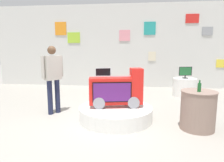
# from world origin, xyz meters

# --- Properties ---
(ground_plane) EXTENTS (30.00, 30.00, 0.00)m
(ground_plane) POSITION_xyz_m (0.00, 0.00, 0.00)
(ground_plane) COLOR #9E998E
(back_wall_display) EXTENTS (10.60, 0.13, 3.38)m
(back_wall_display) POSITION_xyz_m (0.01, 4.47, 1.69)
(back_wall_display) COLOR silver
(back_wall_display) RESTS_ON ground
(main_display_pedestal) EXTENTS (1.63, 1.63, 0.30)m
(main_display_pedestal) POSITION_xyz_m (0.33, 0.35, 0.15)
(main_display_pedestal) COLOR white
(main_display_pedestal) RESTS_ON ground
(novelty_firetruck_tv) EXTENTS (1.20, 0.55, 0.86)m
(novelty_firetruck_tv) POSITION_xyz_m (0.36, 0.34, 0.65)
(novelty_firetruck_tv) COLOR gray
(novelty_firetruck_tv) RESTS_ON main_display_pedestal
(display_pedestal_left_rear) EXTENTS (0.81, 0.81, 0.61)m
(display_pedestal_left_rear) POSITION_xyz_m (-0.22, 2.08, 0.30)
(display_pedestal_left_rear) COLOR white
(display_pedestal_left_rear) RESTS_ON ground
(tv_on_left_rear) EXTENTS (0.47, 0.22, 0.39)m
(tv_on_left_rear) POSITION_xyz_m (-0.22, 2.08, 0.83)
(tv_on_left_rear) COLOR black
(tv_on_left_rear) RESTS_ON display_pedestal_left_rear
(display_pedestal_center_rear) EXTENTS (0.76, 0.76, 0.61)m
(display_pedestal_center_rear) POSITION_xyz_m (2.40, 2.90, 0.30)
(display_pedestal_center_rear) COLOR white
(display_pedestal_center_rear) RESTS_ON ground
(tv_on_center_rear) EXTENTS (0.43, 0.18, 0.38)m
(tv_on_center_rear) POSITION_xyz_m (2.40, 2.89, 0.82)
(tv_on_center_rear) COLOR black
(tv_on_center_rear) RESTS_ON display_pedestal_center_rear
(side_table_round) EXTENTS (0.68, 0.68, 0.77)m
(side_table_round) POSITION_xyz_m (1.99, -0.01, 0.39)
(side_table_round) COLOR gray
(side_table_round) RESTS_ON ground
(bottle_on_side_table) EXTENTS (0.07, 0.07, 0.22)m
(bottle_on_side_table) POSITION_xyz_m (1.96, -0.08, 0.86)
(bottle_on_side_table) COLOR #195926
(bottle_on_side_table) RESTS_ON side_table_round
(shopper_browsing_near_truck) EXTENTS (0.39, 0.45, 1.65)m
(shopper_browsing_near_truck) POSITION_xyz_m (-1.22, 0.62, 0.96)
(shopper_browsing_near_truck) COLOR #1E233F
(shopper_browsing_near_truck) RESTS_ON ground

